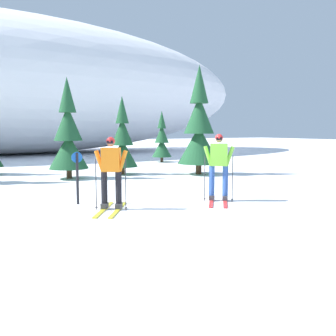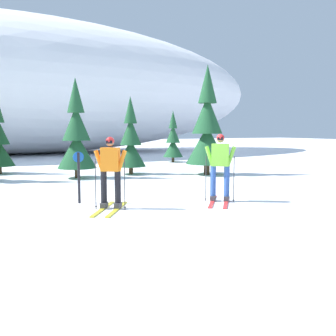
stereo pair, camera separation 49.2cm
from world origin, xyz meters
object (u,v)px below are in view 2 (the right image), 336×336
at_px(skier_orange_jacket, 110,171).
at_px(trail_marker_post, 79,174).
at_px(pine_tree_center_right, 131,142).
at_px(pine_tree_right, 207,129).
at_px(skier_lime_jacket, 220,166).
at_px(pine_tree_far_right, 173,141).
at_px(pine_tree_center, 76,136).

xyz_separation_m(skier_orange_jacket, trail_marker_post, (-0.53, 1.04, -0.15)).
height_order(pine_tree_center_right, pine_tree_right, pine_tree_right).
distance_m(skier_orange_jacket, skier_lime_jacket, 2.93).
distance_m(pine_tree_center_right, pine_tree_right, 3.32).
xyz_separation_m(skier_lime_jacket, pine_tree_center_right, (0.07, 6.85, 0.44)).
xyz_separation_m(pine_tree_center_right, pine_tree_right, (2.87, -1.56, 0.55)).
bearing_deg(skier_orange_jacket, pine_tree_right, 39.96).
distance_m(skier_lime_jacket, pine_tree_center_right, 6.87).
height_order(pine_tree_right, pine_tree_far_right, pine_tree_right).
relative_size(skier_lime_jacket, pine_tree_right, 0.39).
relative_size(skier_lime_jacket, pine_tree_center_right, 0.54).
relative_size(skier_orange_jacket, pine_tree_center, 0.44).
bearing_deg(pine_tree_center, pine_tree_center_right, 5.86).
bearing_deg(skier_lime_jacket, pine_tree_center, 109.20).
distance_m(pine_tree_right, pine_tree_far_right, 6.40).
height_order(pine_tree_center_right, pine_tree_far_right, pine_tree_center_right).
bearing_deg(skier_orange_jacket, pine_tree_far_right, 56.28).
bearing_deg(skier_lime_jacket, pine_tree_right, 60.93).
bearing_deg(pine_tree_center, skier_lime_jacket, -70.80).
height_order(skier_lime_jacket, pine_tree_right, pine_tree_right).
bearing_deg(pine_tree_center_right, trail_marker_post, -122.84).
relative_size(pine_tree_center_right, trail_marker_post, 2.47).
relative_size(skier_orange_jacket, pine_tree_far_right, 0.58).
distance_m(pine_tree_center, trail_marker_post, 5.38).
bearing_deg(skier_orange_jacket, trail_marker_post, 116.85).
xyz_separation_m(skier_lime_jacket, pine_tree_center, (-2.30, 6.61, 0.70)).
relative_size(pine_tree_center, pine_tree_center_right, 1.18).
height_order(skier_lime_jacket, pine_tree_center_right, pine_tree_center_right).
bearing_deg(skier_orange_jacket, pine_tree_center_right, 65.29).
relative_size(skier_lime_jacket, trail_marker_post, 1.33).
distance_m(skier_lime_jacket, pine_tree_center, 7.04).
bearing_deg(pine_tree_center_right, pine_tree_far_right, 46.24).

